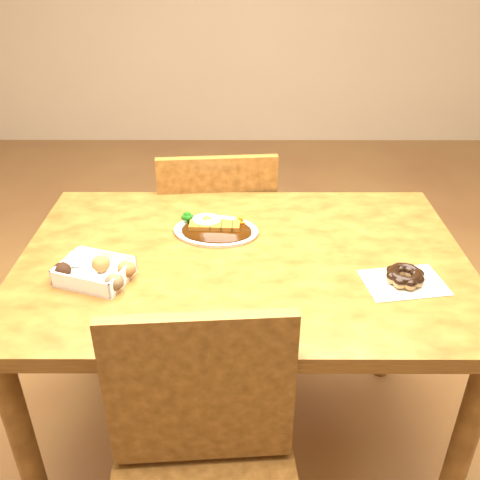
{
  "coord_description": "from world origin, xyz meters",
  "views": [
    {
      "loc": [
        -0.01,
        -1.22,
        1.51
      ],
      "look_at": [
        -0.01,
        -0.02,
        0.81
      ],
      "focal_mm": 40.0,
      "sensor_mm": 36.0,
      "label": 1
    }
  ],
  "objects_px": {
    "chair_far": "(218,242)",
    "table": "(243,286)",
    "katsu_curry_plate": "(215,229)",
    "donut_box": "(94,271)",
    "pon_de_ring": "(405,276)"
  },
  "relations": [
    {
      "from": "table",
      "to": "katsu_curry_plate",
      "type": "xyz_separation_m",
      "value": [
        -0.08,
        0.13,
        0.11
      ]
    },
    {
      "from": "pon_de_ring",
      "to": "chair_far",
      "type": "bearing_deg",
      "value": 126.71
    },
    {
      "from": "chair_far",
      "to": "donut_box",
      "type": "height_order",
      "value": "chair_far"
    },
    {
      "from": "chair_far",
      "to": "donut_box",
      "type": "distance_m",
      "value": 0.76
    },
    {
      "from": "donut_box",
      "to": "pon_de_ring",
      "type": "distance_m",
      "value": 0.77
    },
    {
      "from": "chair_far",
      "to": "donut_box",
      "type": "xyz_separation_m",
      "value": [
        -0.28,
        -0.65,
        0.3
      ]
    },
    {
      "from": "chair_far",
      "to": "table",
      "type": "bearing_deg",
      "value": 95.25
    },
    {
      "from": "katsu_curry_plate",
      "to": "donut_box",
      "type": "bearing_deg",
      "value": -140.47
    },
    {
      "from": "katsu_curry_plate",
      "to": "pon_de_ring",
      "type": "distance_m",
      "value": 0.54
    },
    {
      "from": "katsu_curry_plate",
      "to": "donut_box",
      "type": "xyz_separation_m",
      "value": [
        -0.29,
        -0.24,
        0.01
      ]
    },
    {
      "from": "table",
      "to": "pon_de_ring",
      "type": "bearing_deg",
      "value": -17.66
    },
    {
      "from": "table",
      "to": "donut_box",
      "type": "bearing_deg",
      "value": -163.48
    },
    {
      "from": "donut_box",
      "to": "pon_de_ring",
      "type": "bearing_deg",
      "value": -1.24
    },
    {
      "from": "table",
      "to": "pon_de_ring",
      "type": "relative_size",
      "value": 5.59
    },
    {
      "from": "chair_far",
      "to": "pon_de_ring",
      "type": "xyz_separation_m",
      "value": [
        0.49,
        -0.66,
        0.29
      ]
    }
  ]
}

